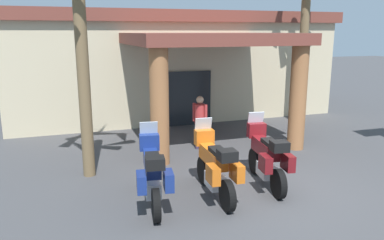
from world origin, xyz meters
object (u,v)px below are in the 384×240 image
at_px(pedestrian, 200,119).
at_px(motorcycle_maroon, 267,157).
at_px(motel_building, 169,62).
at_px(palm_tree_near_portico, 306,4).
at_px(motorcycle_blue, 153,173).
at_px(motorcycle_orange, 215,166).

bearing_deg(pedestrian, motorcycle_maroon, -115.37).
bearing_deg(motel_building, motorcycle_maroon, -91.09).
bearing_deg(motorcycle_maroon, motel_building, 7.83).
distance_m(motorcycle_maroon, palm_tree_near_portico, 7.97).
height_order(pedestrian, palm_tree_near_portico, palm_tree_near_portico).
bearing_deg(motorcycle_blue, motorcycle_maroon, -77.79).
bearing_deg(motorcycle_maroon, motorcycle_blue, 102.59).
xyz_separation_m(motel_building, motorcycle_orange, (-1.37, -9.36, -1.53)).
height_order(motel_building, motorcycle_blue, motel_building).
relative_size(motorcycle_blue, palm_tree_near_portico, 0.36).
bearing_deg(palm_tree_near_portico, motorcycle_orange, -135.62).
bearing_deg(motorcycle_maroon, pedestrian, 18.08).
xyz_separation_m(motorcycle_orange, palm_tree_near_portico, (5.77, 5.65, 3.88)).
bearing_deg(motel_building, palm_tree_near_portico, -41.34).
height_order(motorcycle_maroon, pedestrian, pedestrian).
bearing_deg(pedestrian, motorcycle_blue, -158.59).
distance_m(motel_building, motorcycle_maroon, 9.25).
distance_m(motorcycle_blue, palm_tree_near_portico, 9.91).
xyz_separation_m(motel_building, motorcycle_blue, (-2.76, -9.36, -1.53)).
bearing_deg(motorcycle_blue, motel_building, -9.12).
height_order(motorcycle_maroon, palm_tree_near_portico, palm_tree_near_portico).
bearing_deg(motorcycle_maroon, motorcycle_orange, 107.42).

